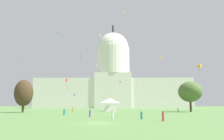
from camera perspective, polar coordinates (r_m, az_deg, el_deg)
The scene contains 25 objects.
ground_plane at distance 35.59m, azimuth -3.54°, elevation -12.71°, with size 800.00×800.00×0.00m, color #567F42.
capitol_building at distance 195.46m, azimuth 0.27°, elevation -2.98°, with size 125.08×27.01×69.81m.
event_tent at distance 99.66m, azimuth -0.54°, elevation -8.32°, with size 6.28×4.96×5.49m.
tree_east_near at distance 95.21m, azimuth 18.28°, elevation -4.99°, with size 11.53×12.27×11.52m.
tree_west_near at distance 89.70m, azimuth -20.51°, elevation -5.21°, with size 6.56×6.35×11.54m.
person_white_near_tree_west at distance 49.14m, azimuth 0.15°, elevation -10.63°, with size 0.67×0.67×1.69m.
person_red_near_tent at distance 40.87m, azimuth 12.21°, elevation -10.84°, with size 0.49×0.49×1.74m.
person_teal_edge_east at distance 45.83m, azimuth 7.14°, elevation -10.80°, with size 0.39×0.39×1.54m.
person_orange_back_center at distance 92.14m, azimuth -9.39°, elevation -9.43°, with size 0.57×0.57×1.76m.
person_teal_mid_center at distance 64.00m, azimuth -11.47°, elevation -10.01°, with size 0.48×0.48×1.49m.
person_teal_front_center at distance 92.49m, azimuth 15.64°, elevation -9.27°, with size 0.45×0.45×1.58m.
person_denim_lawn_far_right at distance 73.09m, azimuth -11.40°, elevation -9.76°, with size 0.53×0.53×1.59m.
person_purple_front_right at distance 53.98m, azimuth -5.34°, elevation -10.35°, with size 0.46×0.46×1.73m.
kite_orange_mid at distance 169.35m, azimuth 11.60°, elevation 2.76°, with size 1.26×1.29×1.20m.
kite_cyan_high at distance 171.11m, azimuth -12.89°, elevation 8.60°, with size 0.75×0.40×4.19m.
kite_violet_low at distance 139.72m, azimuth -1.15°, elevation -2.25°, with size 1.57×1.20×2.78m.
kite_gold_low at distance 80.33m, azimuth 20.39°, elevation 0.85°, with size 1.26×1.29×2.59m.
kite_yellow_high at distance 128.75m, azimuth 2.84°, elevation 13.73°, with size 0.82×0.83×3.61m.
kite_magenta_low at distance 151.32m, azimuth 1.98°, elevation -2.91°, with size 0.95×0.98×3.29m.
kite_black_mid at distance 132.45m, azimuth -7.49°, elevation 3.51°, with size 1.51×1.20×3.68m.
kite_white_mid at distance 121.81m, azimuth -3.86°, elevation 1.05°, with size 0.80×0.83×2.85m.
kite_lime_high at distance 149.65m, azimuth -2.90°, elevation 8.24°, with size 0.66×0.60×3.01m.
kite_red_low at distance 81.19m, azimuth -10.88°, elevation -2.67°, with size 0.52×0.98×4.35m.
kite_blue_low at distance 146.22m, azimuth -9.05°, elevation -5.93°, with size 1.19×1.21×1.04m.
kite_green_low at distance 128.68m, azimuth 6.09°, elevation -3.05°, with size 1.64×1.02×3.89m.
Camera 1 is at (2.86, -35.37, 2.70)m, focal length 37.94 mm.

